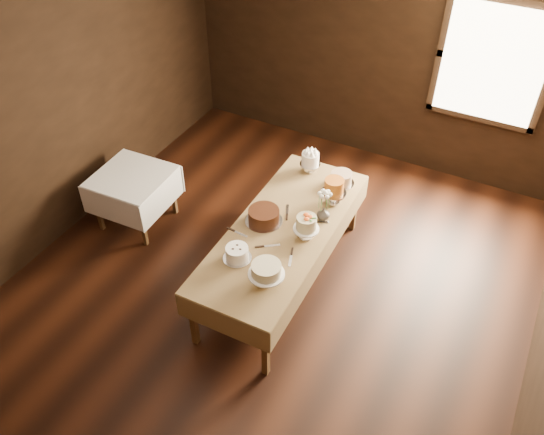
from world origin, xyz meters
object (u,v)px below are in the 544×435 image
Objects in this scene: cake_swirl at (237,254)px; flower_vase at (323,214)px; cake_speckled at (341,179)px; cake_caramel at (333,193)px; cake_server_e at (241,234)px; cake_meringue at (310,163)px; cake_server_c at (287,209)px; cake_server_d at (321,222)px; cake_server_a at (272,245)px; cake_flowers at (306,228)px; cake_cream at (266,274)px; display_table at (283,232)px; cake_chocolate at (264,216)px; side_table at (132,181)px; cake_server_b at (290,261)px.

cake_swirl and flower_vase have the same top height.
cake_swirl is 2.03× the size of flower_vase.
cake_speckled is 1.02× the size of cake_caramel.
cake_swirl is at bearing -118.28° from flower_vase.
cake_caramel is 1.24× the size of cake_server_e.
cake_meringue is 1.08× the size of cake_server_c.
cake_server_d is at bearing -86.35° from cake_caramel.
cake_flowers is at bearing 12.48° from cake_server_a.
cake_meringue is 1.01× the size of cake_flowers.
cake_swirl is (-0.43, -0.56, -0.05)m from cake_flowers.
cake_server_e is (-0.23, -0.54, 0.00)m from cake_server_c.
cake_caramel is at bearing 86.47° from cake_cream.
cake_server_c is at bearing 107.56° from display_table.
cake_server_d is 1.00× the size of cake_server_e.
flower_vase is at bearing -108.34° from cake_server_c.
cake_server_e is at bearing -155.34° from cake_flowers.
cake_cream is at bearing -19.60° from cake_swirl.
cake_server_d is at bearing 26.60° from cake_chocolate.
cake_speckled is at bearing 74.83° from cake_swirl.
display_table is 9.82× the size of cake_server_c.
cake_flowers is 0.45m from cake_server_c.
cake_cream is at bearing -91.05° from cake_speckled.
cake_server_b reaches higher than side_table.
flower_vase reaches higher than cake_server_c.
flower_vase is at bearing -86.78° from cake_caramel.
cake_chocolate is 1.56× the size of cake_server_b.
cake_flowers reaches higher than cake_server_a.
cake_caramel is at bearing 160.31° from cake_server_b.
cake_cream is (0.19, -0.70, 0.16)m from display_table.
flower_vase is at bearing -55.71° from cake_meringue.
cake_caramel is at bearing -81.67° from cake_speckled.
cake_caramel reaches higher than cake_server_b.
flower_vase is (0.07, -0.62, 0.00)m from cake_speckled.
cake_server_d is 0.80m from cake_server_e.
cake_cream reaches higher than cake_server_e.
cake_meringue is 1.25m from cake_server_e.
cake_speckled is 1.54m from cake_swirl.
cake_server_b is 0.58m from cake_server_e.
side_table is 3.43× the size of cake_server_b.
cake_caramel is 1.24× the size of cake_server_a.
cake_chocolate is at bearing -115.12° from cake_speckled.
cake_flowers is at bearing -97.28° from flower_vase.
cake_server_a and cake_server_b have the same top height.
cake_server_a is (0.20, 0.30, -0.06)m from cake_swirl.
cake_flowers is at bearing -0.96° from cake_chocolate.
cake_flowers is 0.70m from cake_swirl.
cake_server_a is (0.23, -0.27, -0.06)m from cake_chocolate.
cake_flowers reaches higher than display_table.
cake_meringue is 1.08× the size of cake_server_e.
cake_chocolate reaches higher than display_table.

